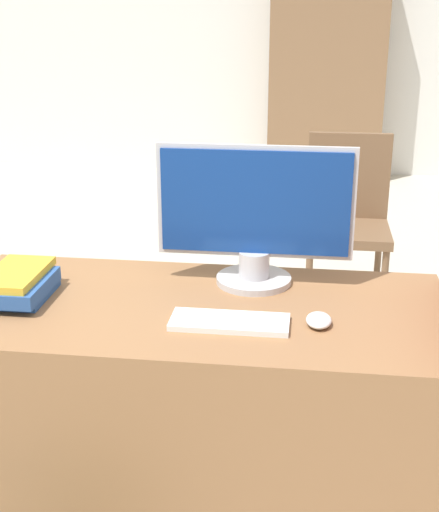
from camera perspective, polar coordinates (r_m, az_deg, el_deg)
name	(u,v)px	position (r m, az deg, el deg)	size (l,w,h in m)	color
wall_back	(282,21)	(6.88, 5.04, 18.25)	(12.00, 0.06, 2.80)	white
desk	(196,419)	(2.24, -1.90, -12.90)	(1.46, 0.68, 0.76)	#8C603D
monitor	(255,217)	(2.15, 2.85, 3.16)	(0.59, 0.23, 0.43)	#B7B7BC
keyboard	(230,322)	(1.94, 0.82, -5.31)	(0.32, 0.13, 0.02)	white
mouse	(319,320)	(1.95, 7.95, -5.11)	(0.07, 0.10, 0.03)	silver
book_stack	(15,285)	(2.17, -16.05, -2.25)	(0.20, 0.27, 0.09)	#285199
far_chair	(347,213)	(3.87, 10.20, 3.41)	(0.44, 0.44, 0.92)	brown
bookshelf_far	(327,72)	(6.66, 8.58, 14.38)	(1.02, 0.32, 1.95)	#846042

